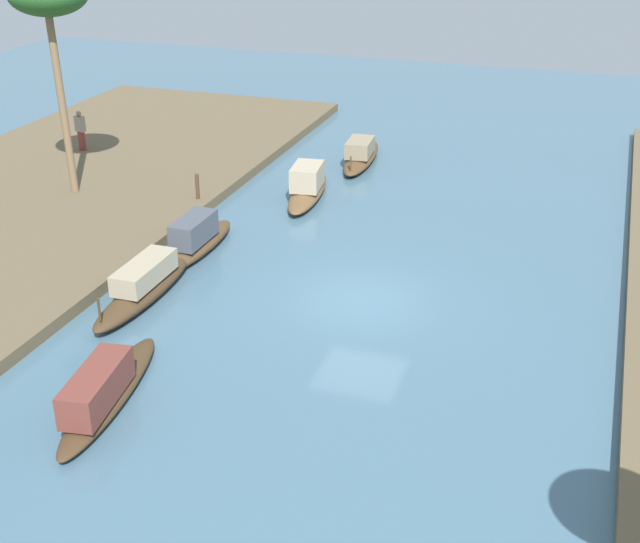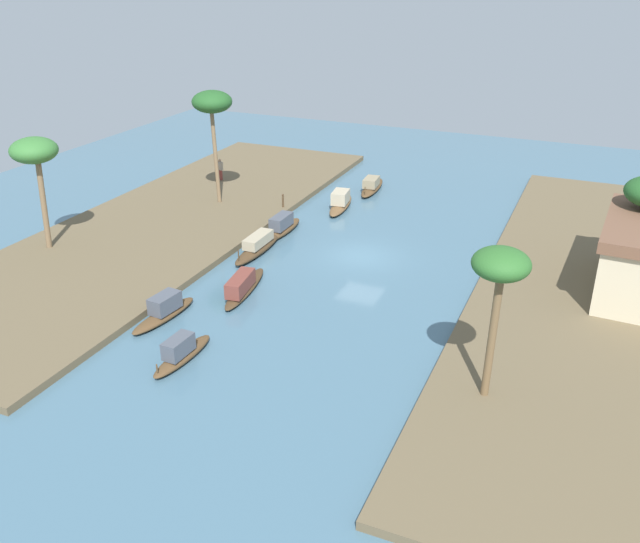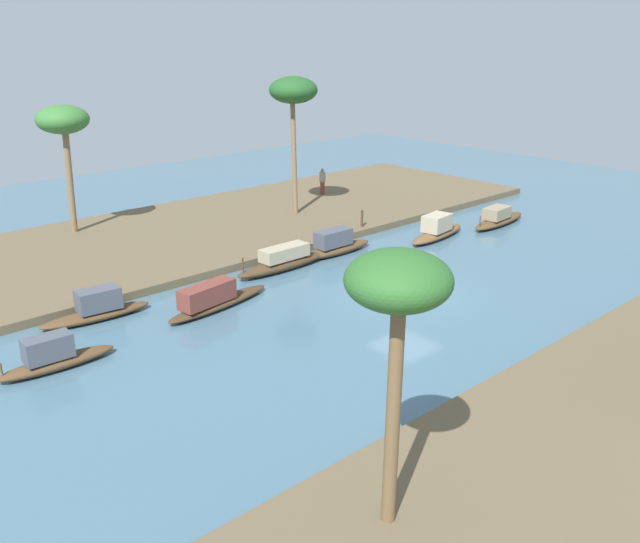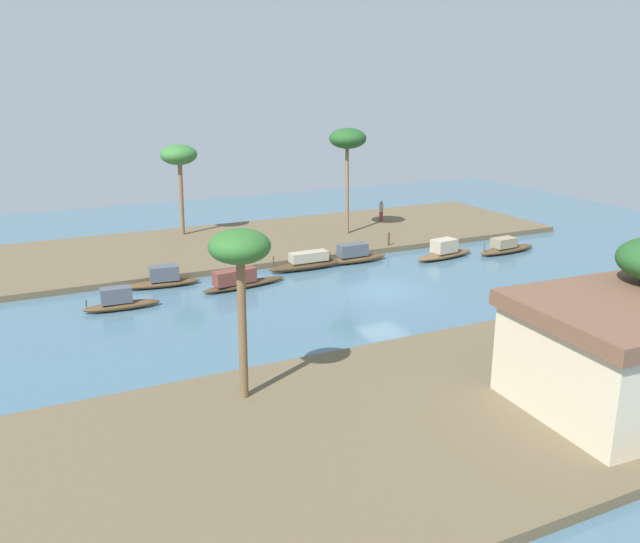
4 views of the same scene
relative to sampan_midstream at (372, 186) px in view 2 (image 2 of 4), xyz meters
The scene contains 15 objects.
river_water 12.66m from the sampan_midstream, 16.67° to the left, with size 67.24×67.24×0.00m, color #476B7F.
riverbank_left 15.66m from the sampan_midstream, 39.28° to the right, with size 40.15×12.66×0.37m, color brown.
riverbank_right 21.02m from the sampan_midstream, 54.78° to the left, with size 40.15×12.66×0.37m, color brown.
sampan_midstream is the anchor object (origin of this frame).
sampan_open_hull 19.29m from the sampan_midstream, ahead, with size 5.33×1.71×1.16m.
sampan_with_red_awning 4.76m from the sampan_midstream, ahead, with size 4.86×1.75×1.32m.
sampan_foreground 23.35m from the sampan_midstream, ahead, with size 4.42×1.39×1.24m.
sampan_downstream_large 10.93m from the sampan_midstream, 12.32° to the right, with size 4.36×0.99×1.29m.
sampan_upstream_small 26.15m from the sampan_midstream, ahead, with size 3.98×1.05×1.23m.
sampan_near_left_bank 14.28m from the sampan_midstream, ahead, with size 5.28×1.08×1.13m.
person_on_near_bank 11.92m from the sampan_midstream, 74.45° to the right, with size 0.38×0.49×1.69m.
mooring_post 8.13m from the sampan_midstream, 30.50° to the right, with size 0.14×0.14×0.93m, color #4C3823.
palm_tree_left_near 13.68m from the sampan_midstream, 48.80° to the right, with size 2.73×2.73×7.82m.
palm_tree_left_far 24.20m from the sampan_midstream, 35.67° to the right, with size 2.67×2.67×6.70m.
palm_tree_right_short 27.80m from the sampan_midstream, 28.96° to the left, with size 2.18×2.18×6.30m.
Camera 2 is at (34.81, 12.39, 16.12)m, focal length 37.79 mm.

